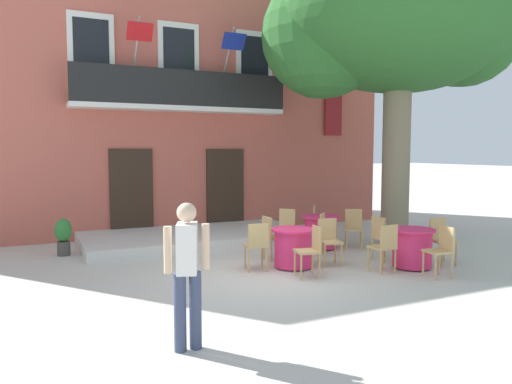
{
  "coord_description": "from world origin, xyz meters",
  "views": [
    {
      "loc": [
        -3.84,
        -7.73,
        2.26
      ],
      "look_at": [
        0.93,
        2.41,
        1.3
      ],
      "focal_mm": 34.14,
      "sensor_mm": 36.0,
      "label": 1
    }
  ],
  "objects": [
    {
      "name": "plane_tree",
      "position": [
        4.06,
        1.43,
        5.23
      ],
      "size": [
        5.99,
        5.26,
        7.13
      ],
      "color": "#7F755B",
      "rests_on": "ground"
    },
    {
      "name": "cafe_chair_front_1",
      "position": [
        1.65,
        2.14,
        0.53
      ],
      "size": [
        0.57,
        0.57,
        0.91
      ],
      "color": "tan",
      "rests_on": "ground"
    },
    {
      "name": "cafe_chair_middle_1",
      "position": [
        1.49,
        0.23,
        0.53
      ],
      "size": [
        0.48,
        0.48,
        0.91
      ],
      "color": "tan",
      "rests_on": "ground"
    },
    {
      "name": "pedestrian_near_entrance",
      "position": [
        -2.26,
        -2.56,
        0.95
      ],
      "size": [
        0.53,
        0.4,
        1.68
      ],
      "color": "#384260",
      "rests_on": "ground"
    },
    {
      "name": "cafe_chair_near_tree_2",
      "position": [
        2.06,
        -0.76,
        0.53
      ],
      "size": [
        0.41,
        0.41,
        0.91
      ],
      "color": "tan",
      "rests_on": "ground"
    },
    {
      "name": "cafe_chair_near_tree_0",
      "position": [
        3.56,
        -0.65,
        0.53
      ],
      "size": [
        0.43,
        0.43,
        0.91
      ],
      "color": "tan",
      "rests_on": "ground"
    },
    {
      "name": "entrance_step_platform",
      "position": [
        -0.12,
        3.65,
        0.12
      ],
      "size": [
        5.44,
        2.7,
        0.25
      ],
      "primitive_type": "cube",
      "color": "silver",
      "rests_on": "ground"
    },
    {
      "name": "cafe_chair_near_tree_3",
      "position": [
        2.78,
        -1.41,
        0.53
      ],
      "size": [
        0.45,
        0.45,
        0.91
      ],
      "color": "tan",
      "rests_on": "ground"
    },
    {
      "name": "ground_plane",
      "position": [
        0.0,
        0.0,
        0.0
      ],
      "size": [
        120.0,
        120.0,
        0.0
      ],
      "primitive_type": "plane",
      "color": "beige"
    },
    {
      "name": "cafe_chair_middle_3",
      "position": [
        -0.0,
        0.39,
        0.53
      ],
      "size": [
        0.47,
        0.47,
        0.91
      ],
      "color": "tan",
      "rests_on": "ground"
    },
    {
      "name": "cafe_chair_middle_2",
      "position": [
        0.66,
        1.08,
        0.53
      ],
      "size": [
        0.41,
        0.41,
        0.91
      ],
      "color": "tan",
      "rests_on": "ground"
    },
    {
      "name": "cafe_chair_front_0",
      "position": [
        2.59,
        2.33,
        0.53
      ],
      "size": [
        0.56,
        0.56,
        0.91
      ],
      "color": "tan",
      "rests_on": "ground"
    },
    {
      "name": "cafe_table_front",
      "position": [
        2.23,
        1.67,
        0.39
      ],
      "size": [
        0.86,
        0.86,
        0.76
      ],
      "color": "#E52D66",
      "rests_on": "ground"
    },
    {
      "name": "cafe_chair_near_tree_1",
      "position": [
        2.69,
        0.08,
        0.53
      ],
      "size": [
        0.42,
        0.42,
        0.91
      ],
      "color": "tan",
      "rests_on": "ground"
    },
    {
      "name": "cafe_table_near_tree",
      "position": [
        2.81,
        -0.66,
        0.39
      ],
      "size": [
        0.86,
        0.86,
        0.76
      ],
      "color": "#E52D66",
      "rests_on": "ground"
    },
    {
      "name": "cafe_chair_middle_0",
      "position": [
        0.68,
        -0.42,
        0.53
      ],
      "size": [
        0.47,
        0.47,
        0.91
      ],
      "color": "tan",
      "rests_on": "ground"
    },
    {
      "name": "ground_planter_left",
      "position": [
        -3.19,
        3.39,
        0.45
      ],
      "size": [
        0.35,
        0.35,
        0.8
      ],
      "color": "#47423D",
      "rests_on": "ground"
    },
    {
      "name": "building_facade",
      "position": [
        -0.12,
        6.99,
        3.75
      ],
      "size": [
        13.0,
        5.09,
        7.5
      ],
      "color": "#BC5B4C",
      "rests_on": "ground"
    },
    {
      "name": "cafe_chair_front_3",
      "position": [
        2.9,
        1.32,
        0.53
      ],
      "size": [
        0.55,
        0.55,
        0.91
      ],
      "color": "tan",
      "rests_on": "ground"
    },
    {
      "name": "cafe_chair_front_2",
      "position": [
        1.77,
        1.08,
        0.53
      ],
      "size": [
        0.57,
        0.57,
        0.91
      ],
      "color": "tan",
      "rests_on": "ground"
    },
    {
      "name": "cafe_table_middle",
      "position": [
        0.75,
        0.33,
        0.39
      ],
      "size": [
        0.86,
        0.86,
        0.76
      ],
      "color": "#E52D66",
      "rests_on": "ground"
    }
  ]
}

